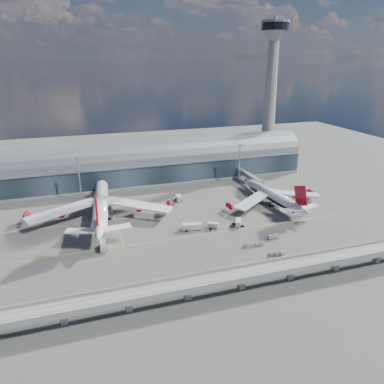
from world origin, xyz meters
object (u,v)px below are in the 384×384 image
object	(u,v)px
service_truck_2	(192,227)
service_truck_1	(213,225)
service_truck_3	(238,223)
cargo_train_0	(277,254)
floodlight_mast_right	(240,162)
service_truck_4	(179,198)
service_truck_0	(103,246)
service_truck_5	(109,206)
airliner_right	(274,196)
control_tower	(270,96)
cargo_train_1	(254,244)
floodlight_mast_left	(79,177)
airliner_left	(101,206)
cargo_train_2	(274,237)

from	to	relation	value
service_truck_2	service_truck_1	bearing A→B (deg)	-87.59
service_truck_3	cargo_train_0	bearing A→B (deg)	-56.03
floodlight_mast_right	service_truck_4	size ratio (longest dim) A/B	4.35
floodlight_mast_right	service_truck_3	distance (m)	68.95
service_truck_0	service_truck_5	world-z (taller)	service_truck_0
service_truck_1	service_truck_5	size ratio (longest dim) A/B	1.03
airliner_right	service_truck_0	xyz separation A→B (m)	(-95.58, -22.92, -3.33)
control_tower	service_truck_1	xyz separation A→B (m)	(-76.48, -88.29, -50.17)
airliner_right	service_truck_2	bearing A→B (deg)	-167.71
airliner_right	floodlight_mast_right	bearing A→B (deg)	87.02
cargo_train_1	cargo_train_0	bearing A→B (deg)	-155.75
floodlight_mast_left	cargo_train_1	world-z (taller)	floodlight_mast_left
airliner_right	service_truck_4	bearing A→B (deg)	150.28
floodlight_mast_left	service_truck_1	distance (m)	84.90
service_truck_0	service_truck_5	xyz separation A→B (m)	(7.68, 45.66, -0.32)
floodlight_mast_right	service_truck_2	xyz separation A→B (m)	(-51.83, -58.90, -11.93)
floodlight_mast_right	service_truck_4	bearing A→B (deg)	-157.04
cargo_train_0	airliner_left	bearing A→B (deg)	34.88
floodlight_mast_left	service_truck_4	distance (m)	57.93
airliner_left	cargo_train_2	bearing A→B (deg)	-26.60
airliner_right	cargo_train_2	size ratio (longest dim) A/B	10.74
service_truck_1	service_truck_4	distance (m)	40.78
service_truck_4	cargo_train_1	world-z (taller)	service_truck_4
service_truck_1	cargo_train_0	size ratio (longest dim) A/B	0.80
floodlight_mast_right	cargo_train_1	bearing A→B (deg)	-110.45
floodlight_mast_right	airliner_left	distance (m)	97.23
service_truck_3	service_truck_4	xyz separation A→B (m)	(-18.21, 41.63, 0.11)
floodlight_mast_right	service_truck_5	size ratio (longest dim) A/B	4.87
cargo_train_0	cargo_train_2	xyz separation A→B (m)	(6.37, 13.90, 0.18)
airliner_left	cargo_train_2	size ratio (longest dim) A/B	14.18
service_truck_1	service_truck_4	size ratio (longest dim) A/B	0.92
service_truck_2	cargo_train_2	bearing A→B (deg)	-111.67
service_truck_2	service_truck_3	world-z (taller)	service_truck_2
airliner_right	service_truck_3	bearing A→B (deg)	-152.54
airliner_left	service_truck_1	world-z (taller)	airliner_left
service_truck_0	cargo_train_0	distance (m)	73.80
floodlight_mast_left	cargo_train_0	bearing A→B (deg)	-51.34
airliner_left	service_truck_4	distance (m)	46.54
service_truck_0	cargo_train_1	world-z (taller)	service_truck_0
airliner_right	service_truck_4	world-z (taller)	airliner_right
service_truck_1	service_truck_2	distance (m)	10.45
service_truck_3	service_truck_0	bearing A→B (deg)	-148.66
airliner_right	service_truck_0	bearing A→B (deg)	-171.78
floodlight_mast_left	airliner_right	world-z (taller)	floodlight_mast_left
service_truck_3	service_truck_5	size ratio (longest dim) A/B	1.26
service_truck_0	service_truck_2	distance (m)	42.50
service_truck_0	service_truck_3	size ratio (longest dim) A/B	1.13
service_truck_3	cargo_train_0	xyz separation A→B (m)	(3.08, -31.43, -0.77)
airliner_left	service_truck_5	size ratio (longest dim) A/B	14.97
control_tower	service_truck_4	bearing A→B (deg)	-149.70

